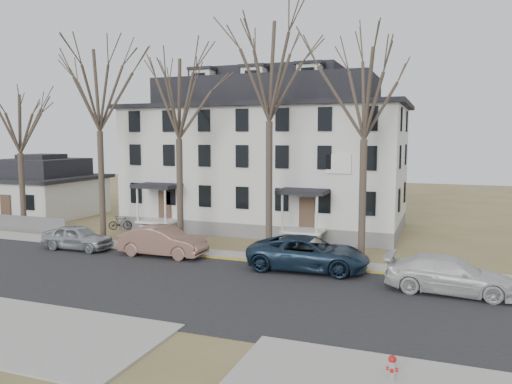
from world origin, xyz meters
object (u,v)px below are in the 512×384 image
at_px(boarding_house, 267,157).
at_px(small_house, 43,190).
at_px(tree_mid_left, 178,93).
at_px(tree_center, 269,64).
at_px(car_navy, 308,254).
at_px(tree_far_left, 98,84).
at_px(bicycle_left, 154,229).
at_px(fire_hydrant, 392,369).
at_px(car_tan, 162,242).
at_px(bicycle_right, 120,224).
at_px(tree_bungalow, 19,120).
at_px(tree_mid_right, 365,87).
at_px(car_silver, 78,238).
at_px(car_white, 449,276).

distance_m(boarding_house, small_house, 20.34).
bearing_deg(tree_mid_left, tree_center, 0.00).
relative_size(boarding_house, car_navy, 3.34).
height_order(small_house, tree_far_left, tree_far_left).
bearing_deg(boarding_house, tree_center, -69.80).
relative_size(small_house, tree_far_left, 0.63).
relative_size(bicycle_left, fire_hydrant, 2.40).
distance_m(car_tan, bicycle_left, 6.41).
bearing_deg(bicycle_right, car_navy, -139.79).
height_order(tree_center, car_tan, tree_center).
bearing_deg(fire_hydrant, car_navy, 115.99).
bearing_deg(car_navy, tree_bungalow, 78.48).
bearing_deg(boarding_house, car_tan, -102.01).
xyz_separation_m(tree_bungalow, bicycle_left, (9.77, 1.94, -7.63)).
bearing_deg(tree_bungalow, bicycle_left, 11.21).
bearing_deg(tree_center, tree_mid_right, 0.00).
relative_size(tree_far_left, car_silver, 3.11).
xyz_separation_m(tree_mid_left, car_white, (16.06, -4.75, -8.80)).
relative_size(tree_far_left, tree_mid_left, 1.08).
bearing_deg(tree_bungalow, car_tan, -13.24).
relative_size(small_house, bicycle_left, 4.63).
distance_m(tree_mid_left, car_tan, 9.33).
height_order(tree_mid_left, tree_center, tree_center).
relative_size(small_house, fire_hydrant, 11.13).
bearing_deg(tree_center, car_silver, -162.21).
bearing_deg(bicycle_right, car_tan, -158.75).
bearing_deg(fire_hydrant, car_white, 80.18).
bearing_deg(car_white, tree_bungalow, 83.10).
bearing_deg(tree_mid_right, boarding_house, 136.19).
distance_m(tree_bungalow, fire_hydrant, 31.75).
relative_size(car_silver, car_tan, 0.85).
bearing_deg(bicycle_left, tree_bungalow, 93.10).
bearing_deg(bicycle_right, fire_hydrant, -157.46).
height_order(tree_mid_right, car_white, tree_mid_right).
distance_m(bicycle_left, bicycle_right, 3.47).
relative_size(tree_far_left, bicycle_right, 8.12).
bearing_deg(tree_far_left, small_house, 150.61).
relative_size(boarding_house, tree_mid_left, 1.63).
height_order(tree_mid_right, tree_bungalow, tree_mid_right).
height_order(tree_far_left, bicycle_right, tree_far_left).
bearing_deg(tree_bungalow, boarding_house, 27.01).
xyz_separation_m(boarding_house, car_tan, (-2.42, -11.35, -4.53)).
height_order(tree_mid_left, tree_mid_right, same).
height_order(tree_mid_left, bicycle_left, tree_mid_left).
xyz_separation_m(bicycle_left, bicycle_right, (-3.37, 0.82, 0.01)).
distance_m(car_silver, bicycle_left, 5.84).
bearing_deg(car_navy, bicycle_left, 64.26).
xyz_separation_m(tree_mid_right, car_tan, (-10.92, -3.20, -8.75)).
xyz_separation_m(car_navy, bicycle_right, (-15.86, 5.99, -0.36)).
xyz_separation_m(car_white, bicycle_right, (-22.66, 7.51, -0.29)).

